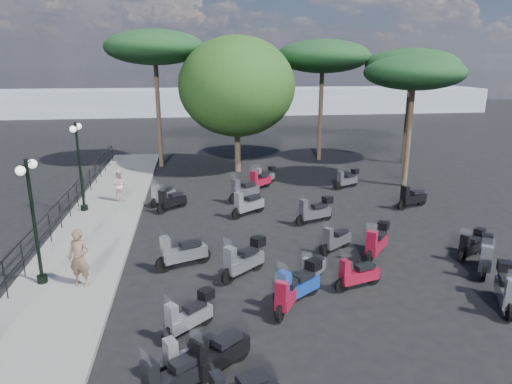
{
  "coord_description": "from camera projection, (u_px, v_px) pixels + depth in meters",
  "views": [
    {
      "loc": [
        -2.67,
        -13.92,
        6.34
      ],
      "look_at": [
        -0.18,
        3.85,
        1.2
      ],
      "focal_mm": 32.0,
      "sensor_mm": 36.0,
      "label": 1
    }
  ],
  "objects": [
    {
      "name": "pine_2",
      "position": [
        155.0,
        48.0,
        26.73
      ],
      "size": [
        5.89,
        5.89,
        8.18
      ],
      "color": "#38281E",
      "rests_on": "ground"
    },
    {
      "name": "scooter_17",
      "position": [
        265.0,
        176.0,
        24.34
      ],
      "size": [
        1.28,
        1.03,
        1.2
      ],
      "rotation": [
        0.0,
        0.0,
        2.21
      ],
      "color": "black",
      "rests_on": "ground"
    },
    {
      "name": "scooter_7",
      "position": [
        192.0,
        357.0,
        9.44
      ],
      "size": [
        1.51,
        0.92,
        1.32
      ],
      "rotation": [
        0.0,
        0.0,
        2.06
      ],
      "color": "black",
      "rests_on": "ground"
    },
    {
      "name": "railing",
      "position": [
        55.0,
        216.0,
        16.73
      ],
      "size": [
        0.04,
        26.04,
        1.1
      ],
      "color": "black",
      "rests_on": "sidewalk"
    },
    {
      "name": "scooter_25",
      "position": [
        506.0,
        290.0,
        12.05
      ],
      "size": [
        0.99,
        1.64,
        1.41
      ],
      "rotation": [
        0.0,
        0.0,
        2.68
      ],
      "color": "black",
      "rests_on": "ground"
    },
    {
      "name": "lamp_post_2",
      "position": [
        79.0,
        161.0,
        19.14
      ],
      "size": [
        0.3,
        1.12,
        3.81
      ],
      "rotation": [
        0.0,
        0.0,
        -0.02
      ],
      "color": "black",
      "rests_on": "sidewalk"
    },
    {
      "name": "lamp_post_1",
      "position": [
        33.0,
        214.0,
        12.71
      ],
      "size": [
        0.29,
        1.08,
        3.67
      ],
      "rotation": [
        0.0,
        0.0,
        -0.04
      ],
      "color": "black",
      "rests_on": "sidewalk"
    },
    {
      "name": "ground",
      "position": [
        277.0,
        257.0,
        15.36
      ],
      "size": [
        120.0,
        120.0,
        0.0
      ],
      "primitive_type": "plane",
      "color": "black",
      "rests_on": "ground"
    },
    {
      "name": "scooter_20",
      "position": [
        485.0,
        257.0,
        14.13
      ],
      "size": [
        1.12,
        1.5,
        1.37
      ],
      "rotation": [
        0.0,
        0.0,
        2.54
      ],
      "color": "black",
      "rests_on": "ground"
    },
    {
      "name": "scooter_21",
      "position": [
        377.0,
        243.0,
        15.2
      ],
      "size": [
        1.27,
        1.46,
        1.41
      ],
      "rotation": [
        0.0,
        0.0,
        2.45
      ],
      "color": "black",
      "rests_on": "ground"
    },
    {
      "name": "scooter_15",
      "position": [
        336.0,
        240.0,
        15.67
      ],
      "size": [
        1.33,
        1.01,
        1.25
      ],
      "rotation": [
        0.0,
        0.0,
        2.19
      ],
      "color": "black",
      "rests_on": "ground"
    },
    {
      "name": "scooter_4",
      "position": [
        163.0,
        195.0,
        20.86
      ],
      "size": [
        1.09,
        1.37,
        1.31
      ],
      "rotation": [
        0.0,
        0.0,
        2.49
      ],
      "color": "black",
      "rests_on": "ground"
    },
    {
      "name": "scooter_0",
      "position": [
        174.0,
        378.0,
        8.76
      ],
      "size": [
        1.5,
        1.11,
        1.4
      ],
      "rotation": [
        0.0,
        0.0,
        2.18
      ],
      "color": "black",
      "rests_on": "ground"
    },
    {
      "name": "scooter_10",
      "position": [
        244.0,
        191.0,
        21.36
      ],
      "size": [
        1.59,
        1.15,
        1.47
      ],
      "rotation": [
        0.0,
        0.0,
        2.17
      ],
      "color": "black",
      "rests_on": "ground"
    },
    {
      "name": "broadleaf_tree",
      "position": [
        237.0,
        87.0,
        26.02
      ],
      "size": [
        6.68,
        6.68,
        7.81
      ],
      "color": "#38281E",
      "rests_on": "ground"
    },
    {
      "name": "scooter_5",
      "position": [
        171.0,
        201.0,
        19.99
      ],
      "size": [
        1.28,
        1.26,
        1.34
      ],
      "rotation": [
        0.0,
        0.0,
        2.35
      ],
      "color": "black",
      "rests_on": "ground"
    },
    {
      "name": "scooter_16",
      "position": [
        248.0,
        205.0,
        19.33
      ],
      "size": [
        1.54,
        1.17,
        1.45
      ],
      "rotation": [
        0.0,
        0.0,
        2.19
      ],
      "color": "black",
      "rests_on": "ground"
    },
    {
      "name": "scooter_14",
      "position": [
        313.0,
        270.0,
        13.45
      ],
      "size": [
        1.01,
        1.27,
        1.22
      ],
      "rotation": [
        0.0,
        0.0,
        2.49
      ],
      "color": "black",
      "rests_on": "ground"
    },
    {
      "name": "scooter_11",
      "position": [
        260.0,
        181.0,
        23.28
      ],
      "size": [
        1.29,
        1.27,
        1.36
      ],
      "rotation": [
        0.0,
        0.0,
        2.35
      ],
      "color": "black",
      "rests_on": "ground"
    },
    {
      "name": "scooter_27",
      "position": [
        412.0,
        198.0,
        20.37
      ],
      "size": [
        1.66,
        0.87,
        1.39
      ],
      "rotation": [
        0.0,
        0.0,
        1.96
      ],
      "color": "black",
      "rests_on": "ground"
    },
    {
      "name": "scooter_22",
      "position": [
        315.0,
        211.0,
        18.41
      ],
      "size": [
        1.66,
        0.87,
        1.38
      ],
      "rotation": [
        0.0,
        0.0,
        1.94
      ],
      "color": "black",
      "rests_on": "ground"
    },
    {
      "name": "pine_0",
      "position": [
        323.0,
        57.0,
        28.82
      ],
      "size": [
        6.01,
        6.01,
        7.72
      ],
      "color": "#38281E",
      "rests_on": "ground"
    },
    {
      "name": "pedestrian_far",
      "position": [
        119.0,
        185.0,
        20.88
      ],
      "size": [
        0.84,
        0.72,
        1.47
      ],
      "primitive_type": "imported",
      "rotation": [
        0.0,
        0.0,
        2.88
      ],
      "color": "beige",
      "rests_on": "sidewalk"
    },
    {
      "name": "scooter_13",
      "position": [
        288.0,
        295.0,
        11.92
      ],
      "size": [
        1.01,
        1.5,
        1.35
      ],
      "rotation": [
        0.0,
        0.0,
        2.59
      ],
      "color": "black",
      "rests_on": "ground"
    },
    {
      "name": "sidewalk",
      "position": [
        95.0,
        233.0,
        17.32
      ],
      "size": [
        3.0,
        30.0,
        0.15
      ],
      "primitive_type": "cube",
      "color": "slate",
      "rests_on": "ground"
    },
    {
      "name": "scooter_9",
      "position": [
        244.0,
        260.0,
        13.84
      ],
      "size": [
        1.5,
        1.31,
        1.45
      ],
      "rotation": [
        0.0,
        0.0,
        2.27
      ],
      "color": "black",
      "rests_on": "ground"
    },
    {
      "name": "scooter_8",
      "position": [
        298.0,
        285.0,
        12.32
      ],
      "size": [
        1.51,
        1.19,
        1.41
      ],
      "rotation": [
        0.0,
        0.0,
        2.2
      ],
      "color": "black",
      "rests_on": "ground"
    },
    {
      "name": "scooter_19",
      "position": [
        357.0,
        275.0,
        13.1
      ],
      "size": [
        1.54,
        0.68,
        1.25
      ],
      "rotation": [
        0.0,
        0.0,
        1.86
      ],
      "color": "black",
      "rests_on": "ground"
    },
    {
      "name": "scooter_23",
      "position": [
        347.0,
        179.0,
        23.56
      ],
      "size": [
        1.44,
        0.91,
        1.25
      ],
      "rotation": [
        0.0,
        0.0,
        2.06
      ],
      "color": "black",
      "rests_on": "ground"
    },
    {
      "name": "distant_hills",
      "position": [
        212.0,
        101.0,
        57.78
      ],
      "size": [
        70.0,
        8.0,
        3.0
      ],
      "primitive_type": "cube",
      "color": "gray",
      "rests_on": "ground"
    },
    {
      "name": "scooter_3",
      "position": [
        182.0,
        253.0,
        14.42
      ],
      "size": [
        1.76,
        0.92,
        1.47
      ],
      "rotation": [
        0.0,
        0.0,
        1.96
      ],
      "color": "black",
      "rests_on": "ground"
    },
    {
      "name": "woman",
      "position": [
        79.0,
        258.0,
        12.87
      ],
      "size": [
        0.71,
        0.56,
        1.7
      ],
      "primitive_type": "imported",
      "rotation": [
        0.0,
        0.0,
        -0.28
      ],
      "color": "brown",
      "rests_on": "sidewalk"
    },
    {
      "name": "scooter_2",
      "position": [
        189.0,
        316.0,
        10.93
      ],
      "size": [
        1.29,
        1.14,
        1.26
      ],
      "rotation": [
        0.0,
        0.0,
        2.28
      ],
      "color": "black",
      "rests_on": "ground"
    },
    {
      "name": "scooter_6",
      "position": [
        218.0,
        355.0,
        9.44
      ],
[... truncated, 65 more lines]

